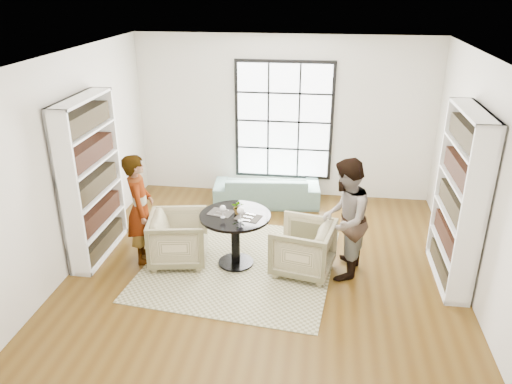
# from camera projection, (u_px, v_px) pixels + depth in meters

# --- Properties ---
(ground) EXTENTS (6.00, 6.00, 0.00)m
(ground) POSITION_uv_depth(u_px,v_px,m) (263.00, 275.00, 7.09)
(ground) COLOR #553B14
(room_shell) EXTENTS (6.00, 6.01, 6.00)m
(room_shell) POSITION_uv_depth(u_px,v_px,m) (269.00, 179.00, 7.09)
(room_shell) COLOR silver
(room_shell) RESTS_ON ground
(rug) EXTENTS (2.94, 2.94, 0.01)m
(rug) POSITION_uv_depth(u_px,v_px,m) (240.00, 264.00, 7.36)
(rug) COLOR tan
(rug) RESTS_ON ground
(pedestal_table) EXTENTS (1.01, 1.01, 0.80)m
(pedestal_table) POSITION_uv_depth(u_px,v_px,m) (235.00, 229.00, 7.13)
(pedestal_table) COLOR black
(pedestal_table) RESTS_ON ground
(sofa) EXTENTS (2.00, 0.95, 0.56)m
(sofa) POSITION_uv_depth(u_px,v_px,m) (267.00, 189.00, 9.24)
(sofa) COLOR gray
(sofa) RESTS_ON ground
(armchair_left) EXTENTS (0.96, 0.94, 0.76)m
(armchair_left) POSITION_uv_depth(u_px,v_px,m) (179.00, 238.00, 7.29)
(armchair_left) COLOR #C2AE8A
(armchair_left) RESTS_ON ground
(armchair_right) EXTENTS (0.97, 0.96, 0.75)m
(armchair_right) POSITION_uv_depth(u_px,v_px,m) (303.00, 248.00, 7.05)
(armchair_right) COLOR tan
(armchair_right) RESTS_ON ground
(person_left) EXTENTS (0.56, 0.69, 1.65)m
(person_left) POSITION_uv_depth(u_px,v_px,m) (140.00, 209.00, 7.19)
(person_left) COLOR gray
(person_left) RESTS_ON ground
(person_right) EXTENTS (0.80, 0.95, 1.72)m
(person_right) POSITION_uv_depth(u_px,v_px,m) (345.00, 219.00, 6.78)
(person_right) COLOR gray
(person_right) RESTS_ON ground
(placemat_left) EXTENTS (0.39, 0.34, 0.01)m
(placemat_left) POSITION_uv_depth(u_px,v_px,m) (221.00, 213.00, 7.10)
(placemat_left) COLOR #2A2824
(placemat_left) RESTS_ON pedestal_table
(placemat_right) EXTENTS (0.39, 0.34, 0.01)m
(placemat_right) POSITION_uv_depth(u_px,v_px,m) (248.00, 217.00, 6.96)
(placemat_right) COLOR #2A2824
(placemat_right) RESTS_ON pedestal_table
(cutlery_left) EXTENTS (0.19, 0.25, 0.01)m
(cutlery_left) POSITION_uv_depth(u_px,v_px,m) (221.00, 212.00, 7.10)
(cutlery_left) COLOR silver
(cutlery_left) RESTS_ON placemat_left
(cutlery_right) EXTENTS (0.19, 0.25, 0.01)m
(cutlery_right) POSITION_uv_depth(u_px,v_px,m) (248.00, 217.00, 6.96)
(cutlery_right) COLOR silver
(cutlery_right) RESTS_ON placemat_right
(wine_glass_left) EXTENTS (0.08, 0.08, 0.19)m
(wine_glass_left) POSITION_uv_depth(u_px,v_px,m) (223.00, 209.00, 6.91)
(wine_glass_left) COLOR silver
(wine_glass_left) RESTS_ON pedestal_table
(wine_glass_right) EXTENTS (0.10, 0.10, 0.21)m
(wine_glass_right) POSITION_uv_depth(u_px,v_px,m) (240.00, 211.00, 6.81)
(wine_glass_right) COLOR silver
(wine_glass_right) RESTS_ON pedestal_table
(flower_centerpiece) EXTENTS (0.20, 0.18, 0.21)m
(flower_centerpiece) POSITION_uv_depth(u_px,v_px,m) (238.00, 207.00, 7.04)
(flower_centerpiece) COLOR gray
(flower_centerpiece) RESTS_ON pedestal_table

